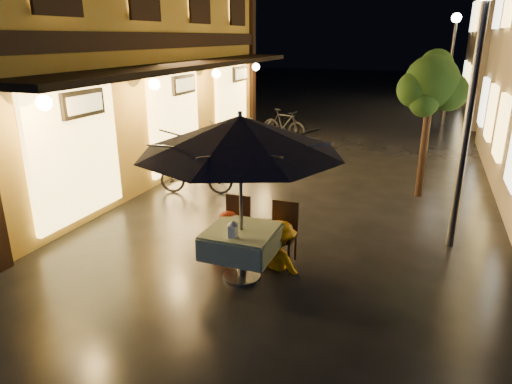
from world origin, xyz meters
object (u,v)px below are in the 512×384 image
at_px(cafe_table, 241,241).
at_px(table_lantern, 233,228).
at_px(patio_umbrella, 240,135).
at_px(person_yellow, 280,223).
at_px(streetlamp_near, 476,69).
at_px(person_orange, 227,212).
at_px(bicycle_0, 196,174).

xyz_separation_m(cafe_table, table_lantern, (0.00, -0.29, 0.33)).
distance_m(cafe_table, patio_umbrella, 1.56).
relative_size(cafe_table, person_yellow, 0.68).
bearing_deg(patio_umbrella, table_lantern, -90.00).
xyz_separation_m(streetlamp_near, person_orange, (-3.35, -1.79, -2.12)).
bearing_deg(person_orange, person_yellow, -158.10).
xyz_separation_m(patio_umbrella, person_yellow, (0.41, 0.54, -1.43)).
bearing_deg(person_orange, cafe_table, 150.48).
bearing_deg(person_orange, streetlamp_near, -132.90).
xyz_separation_m(cafe_table, patio_umbrella, (-0.00, 0.00, 1.56)).
height_order(cafe_table, patio_umbrella, patio_umbrella).
bearing_deg(table_lantern, streetlamp_near, 41.50).
height_order(patio_umbrella, bicycle_0, patio_umbrella).
xyz_separation_m(cafe_table, bicycle_0, (-2.43, 3.22, -0.15)).
bearing_deg(streetlamp_near, patio_umbrella, -141.85).
xyz_separation_m(person_yellow, bicycle_0, (-2.84, 2.67, -0.29)).
bearing_deg(table_lantern, patio_umbrella, 90.00).
relative_size(streetlamp_near, patio_umbrella, 1.48).
xyz_separation_m(streetlamp_near, bicycle_0, (-5.34, 0.93, -2.48)).
bearing_deg(streetlamp_near, person_orange, -151.97).
relative_size(streetlamp_near, bicycle_0, 2.54).
bearing_deg(cafe_table, bicycle_0, 127.06).
distance_m(patio_umbrella, table_lantern, 1.26).
relative_size(cafe_table, patio_umbrella, 0.35).
relative_size(streetlamp_near, cafe_table, 4.27).
relative_size(person_orange, person_yellow, 1.10).
bearing_deg(bicycle_0, person_orange, -158.70).
bearing_deg(patio_umbrella, bicycle_0, 127.06).
bearing_deg(patio_umbrella, streetlamp_near, 38.15).
bearing_deg(person_yellow, cafe_table, 72.84).
height_order(table_lantern, person_yellow, person_yellow).
bearing_deg(table_lantern, cafe_table, 90.00).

